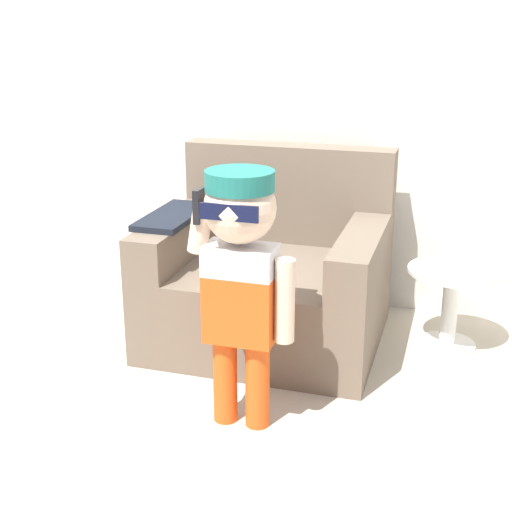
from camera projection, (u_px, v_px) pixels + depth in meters
name	position (u px, v px, depth m)	size (l,w,h in m)	color
ground_plane	(222.00, 335.00, 3.73)	(10.00, 10.00, 0.00)	#BCB29E
wall_back	(259.00, 70.00, 3.92)	(10.00, 0.05, 2.60)	silver
armchair	(270.00, 278.00, 3.63)	(1.14, 0.97, 0.94)	#6B5B4C
person_child	(241.00, 261.00, 2.71)	(0.43, 0.32, 1.05)	#E05119
side_table	(451.00, 300.00, 3.52)	(0.44, 0.44, 0.41)	white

